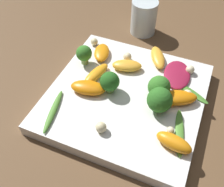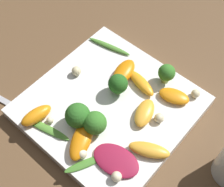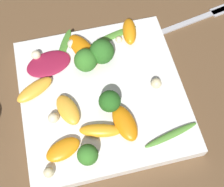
# 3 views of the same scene
# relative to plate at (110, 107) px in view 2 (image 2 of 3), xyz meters

# --- Properties ---
(ground_plane) EXTENTS (2.40, 2.40, 0.00)m
(ground_plane) POSITION_rel_plate_xyz_m (0.00, 0.00, -0.01)
(ground_plane) COLOR brown
(plate) EXTENTS (0.28, 0.28, 0.02)m
(plate) POSITION_rel_plate_xyz_m (0.00, 0.00, 0.00)
(plate) COLOR white
(plate) RESTS_ON ground_plane
(radicchio_leaf_0) EXTENTS (0.06, 0.09, 0.01)m
(radicchio_leaf_0) POSITION_rel_plate_xyz_m (0.08, 0.08, 0.02)
(radicchio_leaf_0) COLOR maroon
(radicchio_leaf_0) RESTS_ON plate
(orange_segment_0) EXTENTS (0.05, 0.06, 0.02)m
(orange_segment_0) POSITION_rel_plate_xyz_m (-0.09, 0.08, 0.02)
(orange_segment_0) COLOR orange
(orange_segment_0) RESTS_ON plate
(orange_segment_1) EXTENTS (0.04, 0.07, 0.02)m
(orange_segment_1) POSITION_rel_plate_xyz_m (-0.07, 0.02, 0.02)
(orange_segment_1) COLOR orange
(orange_segment_1) RESTS_ON plate
(orange_segment_2) EXTENTS (0.07, 0.05, 0.02)m
(orange_segment_2) POSITION_rel_plate_xyz_m (-0.07, -0.02, 0.02)
(orange_segment_2) COLOR orange
(orange_segment_2) RESTS_ON plate
(orange_segment_3) EXTENTS (0.09, 0.06, 0.02)m
(orange_segment_3) POSITION_rel_plate_xyz_m (0.09, 0.01, 0.02)
(orange_segment_3) COLOR orange
(orange_segment_3) RESTS_ON plate
(orange_segment_4) EXTENTS (0.05, 0.07, 0.02)m
(orange_segment_4) POSITION_rel_plate_xyz_m (0.03, 0.11, 0.02)
(orange_segment_4) COLOR #FCAD33
(orange_segment_4) RESTS_ON plate
(orange_segment_5) EXTENTS (0.07, 0.05, 0.02)m
(orange_segment_5) POSITION_rel_plate_xyz_m (-0.02, 0.06, 0.02)
(orange_segment_5) COLOR #FCAD33
(orange_segment_5) RESTS_ON plate
(orange_segment_6) EXTENTS (0.06, 0.04, 0.02)m
(orange_segment_6) POSITION_rel_plate_xyz_m (0.11, -0.08, 0.02)
(orange_segment_6) COLOR orange
(orange_segment_6) RESTS_ON plate
(broccoli_floret_0) EXTENTS (0.04, 0.04, 0.04)m
(broccoli_floret_0) POSITION_rel_plate_xyz_m (-0.03, -0.01, 0.04)
(broccoli_floret_0) COLOR #7A9E51
(broccoli_floret_0) RESTS_ON plate
(broccoli_floret_1) EXTENTS (0.04, 0.04, 0.04)m
(broccoli_floret_1) POSITION_rel_plate_xyz_m (0.06, 0.02, 0.04)
(broccoli_floret_1) COLOR #7A9E51
(broccoli_floret_1) RESTS_ON plate
(broccoli_floret_2) EXTENTS (0.03, 0.03, 0.04)m
(broccoli_floret_2) POSITION_rel_plate_xyz_m (-0.11, 0.05, 0.04)
(broccoli_floret_2) COLOR #84AD5B
(broccoli_floret_2) RESTS_ON plate
(broccoli_floret_3) EXTENTS (0.04, 0.04, 0.05)m
(broccoli_floret_3) POSITION_rel_plate_xyz_m (0.06, -0.01, 0.04)
(broccoli_floret_3) COLOR #84AD5B
(broccoli_floret_3) RESTS_ON plate
(arugula_sprig_0) EXTENTS (0.04, 0.09, 0.01)m
(arugula_sprig_0) POSITION_rel_plate_xyz_m (0.11, -0.05, 0.02)
(arugula_sprig_0) COLOR #518E33
(arugula_sprig_0) RESTS_ON plate
(arugula_sprig_1) EXTENTS (0.07, 0.04, 0.00)m
(arugula_sprig_1) POSITION_rel_plate_xyz_m (0.11, 0.05, 0.01)
(arugula_sprig_1) COLOR #47842D
(arugula_sprig_1) RESTS_ON plate
(arugula_sprig_2) EXTENTS (0.03, 0.10, 0.01)m
(arugula_sprig_2) POSITION_rel_plate_xyz_m (-0.10, -0.09, 0.02)
(arugula_sprig_2) COLOR #518E33
(arugula_sprig_2) RESTS_ON plate
(macadamia_nut_0) EXTENTS (0.02, 0.02, 0.02)m
(macadamia_nut_0) POSITION_rel_plate_xyz_m (-0.12, 0.11, 0.02)
(macadamia_nut_0) COLOR beige
(macadamia_nut_0) RESTS_ON plate
(macadamia_nut_1) EXTENTS (0.02, 0.02, 0.02)m
(macadamia_nut_1) POSITION_rel_plate_xyz_m (0.10, 0.10, 0.02)
(macadamia_nut_1) COLOR beige
(macadamia_nut_1) RESTS_ON plate
(macadamia_nut_2) EXTENTS (0.01, 0.01, 0.01)m
(macadamia_nut_2) POSITION_rel_plate_xyz_m (0.10, -0.05, 0.02)
(macadamia_nut_2) COLOR beige
(macadamia_nut_2) RESTS_ON plate
(macadamia_nut_3) EXTENTS (0.02, 0.02, 0.02)m
(macadamia_nut_3) POSITION_rel_plate_xyz_m (-0.01, -0.09, 0.02)
(macadamia_nut_3) COLOR beige
(macadamia_nut_3) RESTS_ON plate
(macadamia_nut_4) EXTENTS (0.02, 0.02, 0.02)m
(macadamia_nut_4) POSITION_rel_plate_xyz_m (0.11, 0.03, 0.02)
(macadamia_nut_4) COLOR beige
(macadamia_nut_4) RESTS_ON plate
(macadamia_nut_5) EXTENTS (0.02, 0.02, 0.02)m
(macadamia_nut_5) POSITION_rel_plate_xyz_m (-0.03, 0.09, 0.02)
(macadamia_nut_5) COLOR beige
(macadamia_nut_5) RESTS_ON plate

